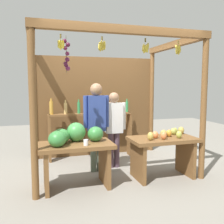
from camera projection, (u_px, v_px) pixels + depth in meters
name	position (u px, v px, depth m)	size (l,w,h in m)	color
ground_plane	(109.00, 168.00, 4.92)	(12.00, 12.00, 0.00)	gray
market_stall	(103.00, 93.00, 5.19)	(2.86, 2.10, 2.48)	brown
fruit_counter_left	(75.00, 146.00, 3.94)	(1.15, 0.69, 1.01)	brown
fruit_counter_right	(163.00, 147.00, 4.38)	(1.15, 0.64, 0.84)	brown
bottle_shelf_unit	(91.00, 122.00, 5.48)	(1.83, 0.22, 1.35)	brown
vendor_man	(96.00, 119.00, 4.62)	(0.48, 0.22, 1.64)	#53604E
vendor_woman	(114.00, 123.00, 4.86)	(0.48, 0.20, 1.47)	#563E4E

